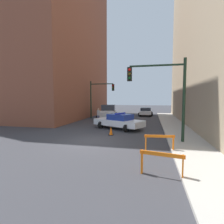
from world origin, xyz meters
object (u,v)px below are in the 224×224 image
traffic_light_far (98,94)px  barrier_mid (160,140)px  traffic_light_near (165,87)px  white_truck (108,112)px  barrier_front (162,160)px  traffic_cone (111,131)px  pedestrian_crossing (98,115)px  parked_car_near (146,112)px  police_car (119,121)px

traffic_light_far → barrier_mid: 16.09m
traffic_light_far → traffic_light_near: bearing=-55.7°
white_truck → traffic_light_far: bearing=-179.7°
barrier_front → traffic_cone: 7.41m
pedestrian_crossing → traffic_cone: pedestrian_crossing is taller
parked_car_near → barrier_front: 22.34m
traffic_light_near → barrier_mid: size_ratio=3.27×
traffic_light_near → barrier_front: size_ratio=3.29×
traffic_cone → traffic_light_near: bearing=-20.3°
parked_car_near → pedestrian_crossing: bearing=-119.6°
traffic_light_far → parked_car_near: traffic_light_far is taller
white_truck → barrier_front: bearing=-77.6°
barrier_mid → parked_car_near: bearing=94.0°
parked_car_near → barrier_front: size_ratio=2.72×
traffic_light_near → police_car: traffic_light_near is taller
traffic_light_near → barrier_mid: (-0.34, -2.08, -2.91)m
traffic_light_far → pedestrian_crossing: bearing=-72.8°
traffic_light_near → barrier_mid: traffic_light_near is taller
traffic_light_far → parked_car_near: bearing=40.2°
traffic_light_far → white_truck: size_ratio=0.92×
pedestrian_crossing → barrier_mid: 11.99m
traffic_light_near → police_car: bearing=131.4°
police_car → traffic_cone: 2.82m
traffic_light_near → traffic_light_far: bearing=124.3°
barrier_mid → traffic_cone: 4.94m
traffic_light_near → traffic_light_far: (-8.03, 11.78, -0.13)m
police_car → barrier_mid: police_car is taller
pedestrian_crossing → barrier_front: size_ratio=1.05×
traffic_light_near → pedestrian_crossing: 10.86m
parked_car_near → barrier_mid: bearing=-86.1°
parked_car_near → pedestrian_crossing: pedestrian_crossing is taller
police_car → traffic_cone: police_car is taller
pedestrian_crossing → barrier_mid: size_ratio=1.04×
police_car → parked_car_near: (2.01, 12.95, -0.05)m
police_car → parked_car_near: bearing=17.7°
traffic_cone → police_car: bearing=87.6°
barrier_front → traffic_cone: size_ratio=2.41×
police_car → pedestrian_crossing: (-3.16, 3.79, 0.14)m
parked_car_near → barrier_mid: size_ratio=2.71×
traffic_light_near → barrier_front: 5.94m
parked_car_near → pedestrian_crossing: (-5.17, -9.16, 0.19)m
white_truck → parked_car_near: size_ratio=1.31×
traffic_light_near → barrier_front: bearing=-94.4°
barrier_front → barrier_mid: 3.09m
traffic_light_near → traffic_cone: (-3.82, 1.41, -3.21)m
traffic_light_far → white_truck: bearing=8.2°
police_car → white_truck: white_truck is taller
traffic_light_far → pedestrian_crossing: (1.17, -3.79, -2.54)m
traffic_light_far → barrier_mid: size_ratio=3.27×
pedestrian_crossing → traffic_light_far: bearing=78.7°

